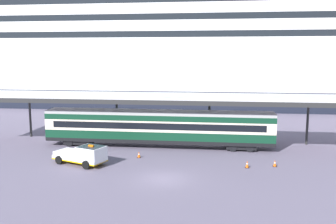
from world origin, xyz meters
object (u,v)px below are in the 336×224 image
cruise_ship (206,33)px  traffic_cone_near (247,164)px  traffic_cone_far (275,163)px  traffic_cone_mid (139,155)px  service_truck (84,154)px  train_carriage (158,127)px

cruise_ship → traffic_cone_near: cruise_ship is taller
traffic_cone_near → traffic_cone_far: 2.69m
traffic_cone_mid → cruise_ship: bearing=83.4°
traffic_cone_far → traffic_cone_mid: bearing=173.8°
traffic_cone_far → service_truck: bearing=-174.8°
traffic_cone_near → traffic_cone_mid: traffic_cone_near is taller
traffic_cone_far → train_carriage: bearing=152.7°
service_truck → traffic_cone_far: service_truck is taller
cruise_ship → traffic_cone_near: 51.42m
traffic_cone_mid → train_carriage: bearing=75.1°
traffic_cone_near → traffic_cone_far: bearing=15.6°
service_truck → traffic_cone_mid: 5.62m
train_carriage → traffic_cone_far: bearing=-27.3°
traffic_cone_mid → traffic_cone_far: size_ratio=1.04×
train_carriage → traffic_cone_mid: (-1.26, -4.71, -2.00)m
cruise_ship → traffic_cone_mid: bearing=-96.6°
traffic_cone_near → traffic_cone_mid: size_ratio=1.04×
train_carriage → service_truck: bearing=-127.2°
cruise_ship → traffic_cone_far: (7.75, -48.24, -14.84)m
service_truck → traffic_cone_mid: service_truck is taller
cruise_ship → traffic_cone_mid: size_ratio=244.21×
traffic_cone_mid → traffic_cone_far: (13.15, -1.44, -0.01)m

